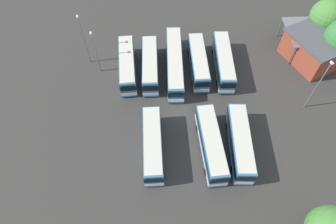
{
  "coord_description": "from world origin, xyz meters",
  "views": [
    {
      "loc": [
        26.26,
        -7.32,
        37.16
      ],
      "look_at": [
        1.58,
        -1.95,
        1.55
      ],
      "focal_mm": 31.42,
      "sensor_mm": 36.0,
      "label": 1
    }
  ],
  "objects_px": {
    "bus_row0_slot1": "(150,65)",
    "bus_row0_slot4": "(223,61)",
    "depot_building": "(317,47)",
    "bus_row0_slot3": "(198,62)",
    "tree_north_edge": "(327,16)",
    "bus_row0_slot0": "(127,65)",
    "bus_row1_slot3": "(211,144)",
    "bus_row0_slot2": "(175,63)",
    "lamp_post_far_corner": "(318,85)",
    "lamp_post_by_building": "(95,51)",
    "lamp_post_mid_lot": "(84,39)",
    "bus_row1_slot1": "(153,145)",
    "maintenance_shelter": "(305,32)",
    "bus_row1_slot4": "(240,143)"
  },
  "relations": [
    {
      "from": "bus_row0_slot2",
      "to": "maintenance_shelter",
      "type": "distance_m",
      "value": 23.36
    },
    {
      "from": "bus_row1_slot3",
      "to": "tree_north_edge",
      "type": "bearing_deg",
      "value": 124.73
    },
    {
      "from": "bus_row1_slot3",
      "to": "bus_row0_slot1",
      "type": "bearing_deg",
      "value": -161.61
    },
    {
      "from": "bus_row1_slot4",
      "to": "depot_building",
      "type": "bearing_deg",
      "value": 127.0
    },
    {
      "from": "depot_building",
      "to": "bus_row0_slot1",
      "type": "bearing_deg",
      "value": -95.0
    },
    {
      "from": "bus_row0_slot3",
      "to": "tree_north_edge",
      "type": "height_order",
      "value": "tree_north_edge"
    },
    {
      "from": "bus_row0_slot4",
      "to": "tree_north_edge",
      "type": "relative_size",
      "value": 1.45
    },
    {
      "from": "bus_row0_slot0",
      "to": "depot_building",
      "type": "height_order",
      "value": "depot_building"
    },
    {
      "from": "bus_row0_slot1",
      "to": "bus_row1_slot4",
      "type": "height_order",
      "value": "same"
    },
    {
      "from": "bus_row0_slot3",
      "to": "bus_row1_slot1",
      "type": "height_order",
      "value": "same"
    },
    {
      "from": "bus_row0_slot1",
      "to": "bus_row0_slot4",
      "type": "bearing_deg",
      "value": 81.84
    },
    {
      "from": "bus_row0_slot3",
      "to": "tree_north_edge",
      "type": "bearing_deg",
      "value": 96.6
    },
    {
      "from": "bus_row0_slot1",
      "to": "tree_north_edge",
      "type": "height_order",
      "value": "tree_north_edge"
    },
    {
      "from": "bus_row0_slot3",
      "to": "bus_row1_slot4",
      "type": "distance_m",
      "value": 16.15
    },
    {
      "from": "bus_row1_slot1",
      "to": "lamp_post_mid_lot",
      "type": "bearing_deg",
      "value": -159.17
    },
    {
      "from": "bus_row0_slot3",
      "to": "bus_row1_slot3",
      "type": "relative_size",
      "value": 0.99
    },
    {
      "from": "bus_row0_slot1",
      "to": "lamp_post_by_building",
      "type": "bearing_deg",
      "value": -105.53
    },
    {
      "from": "bus_row1_slot3",
      "to": "lamp_post_far_corner",
      "type": "bearing_deg",
      "value": 104.08
    },
    {
      "from": "bus_row0_slot1",
      "to": "bus_row0_slot3",
      "type": "bearing_deg",
      "value": 82.9
    },
    {
      "from": "depot_building",
      "to": "lamp_post_by_building",
      "type": "distance_m",
      "value": 37.46
    },
    {
      "from": "maintenance_shelter",
      "to": "tree_north_edge",
      "type": "height_order",
      "value": "tree_north_edge"
    },
    {
      "from": "bus_row0_slot4",
      "to": "bus_row1_slot1",
      "type": "xyz_separation_m",
      "value": [
        13.15,
        -14.52,
        -0.0
      ]
    },
    {
      "from": "bus_row0_slot3",
      "to": "tree_north_edge",
      "type": "distance_m",
      "value": 24.07
    },
    {
      "from": "bus_row0_slot0",
      "to": "bus_row0_slot3",
      "type": "distance_m",
      "value": 11.86
    },
    {
      "from": "bus_row0_slot3",
      "to": "bus_row1_slot3",
      "type": "height_order",
      "value": "same"
    },
    {
      "from": "bus_row0_slot3",
      "to": "depot_building",
      "type": "distance_m",
      "value": 20.81
    },
    {
      "from": "lamp_post_far_corner",
      "to": "lamp_post_by_building",
      "type": "bearing_deg",
      "value": -115.43
    },
    {
      "from": "bus_row0_slot1",
      "to": "maintenance_shelter",
      "type": "height_order",
      "value": "maintenance_shelter"
    },
    {
      "from": "bus_row1_slot3",
      "to": "lamp_post_mid_lot",
      "type": "xyz_separation_m",
      "value": [
        -21.36,
        -15.35,
        3.32
      ]
    },
    {
      "from": "bus_row1_slot1",
      "to": "bus_row1_slot4",
      "type": "height_order",
      "value": "same"
    },
    {
      "from": "maintenance_shelter",
      "to": "bus_row0_slot0",
      "type": "bearing_deg",
      "value": -91.27
    },
    {
      "from": "bus_row1_slot1",
      "to": "maintenance_shelter",
      "type": "bearing_deg",
      "value": 116.85
    },
    {
      "from": "bus_row0_slot1",
      "to": "bus_row1_slot4",
      "type": "distance_m",
      "value": 19.51
    },
    {
      "from": "lamp_post_by_building",
      "to": "lamp_post_mid_lot",
      "type": "bearing_deg",
      "value": -149.33
    },
    {
      "from": "bus_row0_slot1",
      "to": "depot_building",
      "type": "xyz_separation_m",
      "value": [
        2.52,
        28.75,
        0.64
      ]
    },
    {
      "from": "depot_building",
      "to": "lamp_post_mid_lot",
      "type": "height_order",
      "value": "lamp_post_mid_lot"
    },
    {
      "from": "bus_row0_slot0",
      "to": "maintenance_shelter",
      "type": "xyz_separation_m",
      "value": [
        0.69,
        31.07,
        1.96
      ]
    },
    {
      "from": "bus_row0_slot2",
      "to": "bus_row1_slot3",
      "type": "xyz_separation_m",
      "value": [
        16.14,
        1.36,
        -0.0
      ]
    },
    {
      "from": "bus_row0_slot0",
      "to": "bus_row1_slot3",
      "type": "xyz_separation_m",
      "value": [
        17.27,
        9.16,
        0.0
      ]
    },
    {
      "from": "depot_building",
      "to": "bus_row1_slot3",
      "type": "bearing_deg",
      "value": -59.14
    },
    {
      "from": "bus_row0_slot3",
      "to": "lamp_post_by_building",
      "type": "distance_m",
      "value": 16.9
    },
    {
      "from": "lamp_post_mid_lot",
      "to": "tree_north_edge",
      "type": "distance_m",
      "value": 41.69
    },
    {
      "from": "bus_row0_slot2",
      "to": "lamp_post_far_corner",
      "type": "xyz_separation_m",
      "value": [
        11.93,
        18.15,
        3.43
      ]
    },
    {
      "from": "bus_row0_slot4",
      "to": "lamp_post_mid_lot",
      "type": "height_order",
      "value": "lamp_post_mid_lot"
    },
    {
      "from": "depot_building",
      "to": "tree_north_edge",
      "type": "relative_size",
      "value": 1.36
    },
    {
      "from": "bus_row0_slot2",
      "to": "bus_row1_slot3",
      "type": "distance_m",
      "value": 16.19
    },
    {
      "from": "lamp_post_far_corner",
      "to": "tree_north_edge",
      "type": "bearing_deg",
      "value": 145.98
    },
    {
      "from": "bus_row0_slot2",
      "to": "bus_row0_slot3",
      "type": "relative_size",
      "value": 1.32
    },
    {
      "from": "bus_row0_slot0",
      "to": "lamp_post_far_corner",
      "type": "distance_m",
      "value": 29.25
    },
    {
      "from": "bus_row0_slot4",
      "to": "lamp_post_mid_lot",
      "type": "xyz_separation_m",
      "value": [
        -6.68,
        -22.07,
        3.32
      ]
    }
  ]
}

